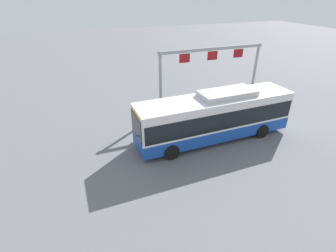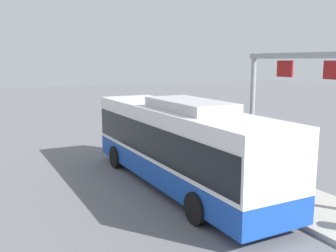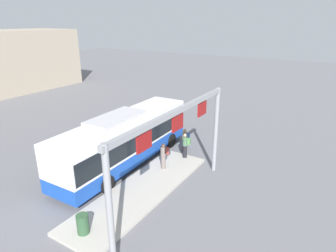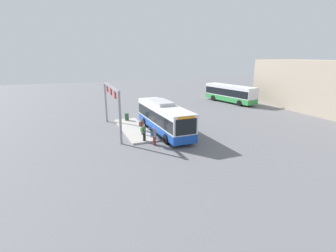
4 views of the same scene
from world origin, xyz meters
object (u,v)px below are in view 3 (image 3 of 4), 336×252
object	(u,v)px
trash_bin	(83,224)
person_waiting_near	(185,139)
person_waiting_mid	(164,155)
bus_main	(126,137)
person_boarding	(186,145)

from	to	relation	value
trash_bin	person_waiting_near	bearing A→B (deg)	2.43
person_waiting_mid	trash_bin	xyz separation A→B (m)	(-6.72, -0.15, -0.44)
bus_main	person_boarding	xyz separation A→B (m)	(2.45, -3.00, -0.76)
person_boarding	trash_bin	distance (m)	8.79
person_waiting_mid	person_boarding	bearing A→B (deg)	-133.37
bus_main	person_waiting_mid	distance (m)	2.75
person_boarding	person_waiting_mid	bearing A→B (deg)	67.53
person_boarding	person_waiting_near	distance (m)	1.35
person_waiting_mid	bus_main	bearing A→B (deg)	-23.94
person_boarding	bus_main	bearing A→B (deg)	27.59
person_boarding	person_waiting_near	world-z (taller)	person_boarding
bus_main	person_boarding	distance (m)	3.95
person_boarding	trash_bin	world-z (taller)	person_boarding
person_waiting_mid	trash_bin	distance (m)	6.73
person_waiting_near	trash_bin	size ratio (longest dim) A/B	1.86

